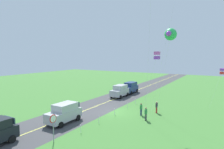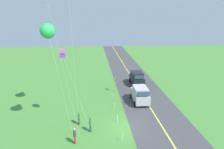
# 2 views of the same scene
# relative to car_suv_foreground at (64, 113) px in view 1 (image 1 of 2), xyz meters

# --- Properties ---
(ground_plane) EXTENTS (120.00, 120.00, 0.10)m
(ground_plane) POSITION_rel_car_suv_foreground_xyz_m (-6.72, 3.01, -1.20)
(ground_plane) COLOR #478438
(asphalt_road) EXTENTS (120.00, 7.00, 0.00)m
(asphalt_road) POSITION_rel_car_suv_foreground_xyz_m (-6.72, -0.99, -1.15)
(asphalt_road) COLOR #424244
(asphalt_road) RESTS_ON ground
(road_centre_stripe) EXTENTS (120.00, 0.16, 0.00)m
(road_centre_stripe) POSITION_rel_car_suv_foreground_xyz_m (-6.72, -0.99, -1.15)
(road_centre_stripe) COLOR #E5E04C
(road_centre_stripe) RESTS_ON asphalt_road
(car_suv_foreground) EXTENTS (4.40, 2.12, 2.24)m
(car_suv_foreground) POSITION_rel_car_suv_foreground_xyz_m (0.00, 0.00, 0.00)
(car_suv_foreground) COLOR #B7B7BC
(car_suv_foreground) RESTS_ON ground
(car_parked_west_far) EXTENTS (4.40, 2.12, 2.24)m
(car_parked_west_far) POSITION_rel_car_suv_foreground_xyz_m (-20.20, -1.00, 0.00)
(car_parked_west_far) COLOR navy
(car_parked_west_far) RESTS_ON ground
(car_parked_west_near) EXTENTS (4.40, 2.12, 2.24)m
(car_parked_west_near) POSITION_rel_car_suv_foreground_xyz_m (-15.71, -1.05, 0.00)
(car_parked_west_near) COLOR #B7B7BC
(car_parked_west_near) RESTS_ON ground
(stop_sign) EXTENTS (0.76, 0.08, 2.56)m
(stop_sign) POSITION_rel_car_suv_foreground_xyz_m (4.35, 2.92, 0.65)
(stop_sign) COLOR gray
(stop_sign) RESTS_ON ground
(person_adult_near) EXTENTS (0.58, 0.22, 1.60)m
(person_adult_near) POSITION_rel_car_suv_foreground_xyz_m (-5.53, 7.98, -0.29)
(person_adult_near) COLOR #3F3F47
(person_adult_near) RESTS_ON ground
(person_adult_companion) EXTENTS (0.58, 0.22, 1.60)m
(person_adult_companion) POSITION_rel_car_suv_foreground_xyz_m (-9.15, 8.15, -0.29)
(person_adult_companion) COLOR red
(person_adult_companion) RESTS_ON ground
(person_child_watcher) EXTENTS (0.58, 0.22, 1.60)m
(person_child_watcher) POSITION_rel_car_suv_foreground_xyz_m (-7.12, 6.72, -0.29)
(person_child_watcher) COLOR navy
(person_child_watcher) RESTS_ON ground
(kite_blue_mid) EXTENTS (3.50, 2.89, 10.96)m
(kite_blue_mid) POSITION_rel_car_suv_foreground_xyz_m (-6.79, 10.33, 9.10)
(kite_blue_mid) COLOR silver
(kite_blue_mid) RESTS_ON ground
(kite_yellow_high) EXTENTS (2.64, 3.00, 8.26)m
(kite_yellow_high) POSITION_rel_car_suv_foreground_xyz_m (-4.78, 9.42, 6.65)
(kite_yellow_high) COLOR silver
(kite_yellow_high) RESTS_ON ground
(kite_pink_drift) EXTENTS (1.63, 1.69, 5.91)m
(kite_pink_drift) POSITION_rel_car_suv_foreground_xyz_m (-16.66, 15.53, 4.32)
(kite_pink_drift) COLOR silver
(kite_pink_drift) RESTS_ON ground
(fence_post_0) EXTENTS (0.05, 0.05, 0.90)m
(fence_post_0) POSITION_rel_car_suv_foreground_xyz_m (-12.21, 3.71, -0.70)
(fence_post_0) COLOR silver
(fence_post_0) RESTS_ON ground
(fence_post_1) EXTENTS (0.05, 0.05, 0.90)m
(fence_post_1) POSITION_rel_car_suv_foreground_xyz_m (-9.20, 3.71, -0.70)
(fence_post_1) COLOR silver
(fence_post_1) RESTS_ON ground
(fence_post_2) EXTENTS (0.05, 0.05, 0.90)m
(fence_post_2) POSITION_rel_car_suv_foreground_xyz_m (-5.40, 3.71, -0.70)
(fence_post_2) COLOR silver
(fence_post_2) RESTS_ON ground
(fence_post_3) EXTENTS (0.05, 0.05, 0.90)m
(fence_post_3) POSITION_rel_car_suv_foreground_xyz_m (-1.73, 3.71, -0.70)
(fence_post_3) COLOR silver
(fence_post_3) RESTS_ON ground
(fence_post_4) EXTENTS (0.05, 0.05, 0.90)m
(fence_post_4) POSITION_rel_car_suv_foreground_xyz_m (1.50, 3.71, -0.70)
(fence_post_4) COLOR silver
(fence_post_4) RESTS_ON ground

